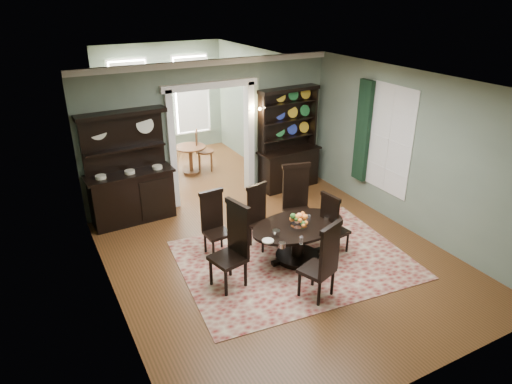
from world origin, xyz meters
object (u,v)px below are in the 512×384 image
Objects in this scene: sideboard at (130,184)px; welsh_dresser at (288,152)px; dining_table at (298,235)px; parlor_table at (191,156)px.

welsh_dresser is (3.64, 0.01, 0.07)m from sideboard.
welsh_dresser is (1.52, 2.82, 0.37)m from dining_table.
dining_table is 0.79× the size of sideboard.
dining_table is 3.23m from welsh_dresser.
welsh_dresser is at bearing -46.83° from parlor_table.
sideboard is 0.96× the size of welsh_dresser.
parlor_table is (-1.72, 1.83, -0.38)m from welsh_dresser.
welsh_dresser is at bearing -2.32° from sideboard.
welsh_dresser is at bearing 58.63° from dining_table.
sideboard is 2.90× the size of parlor_table.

